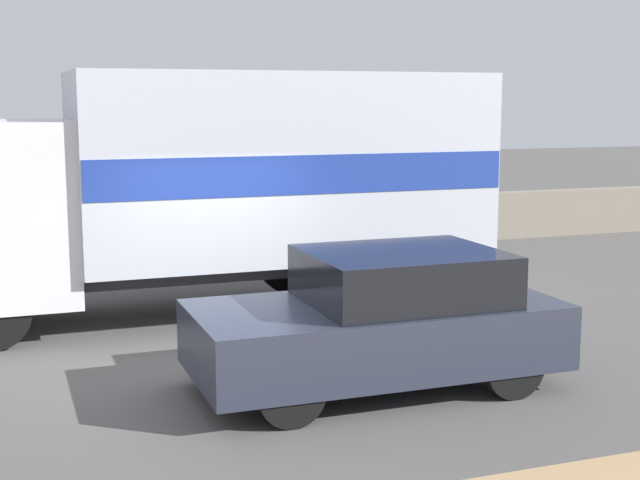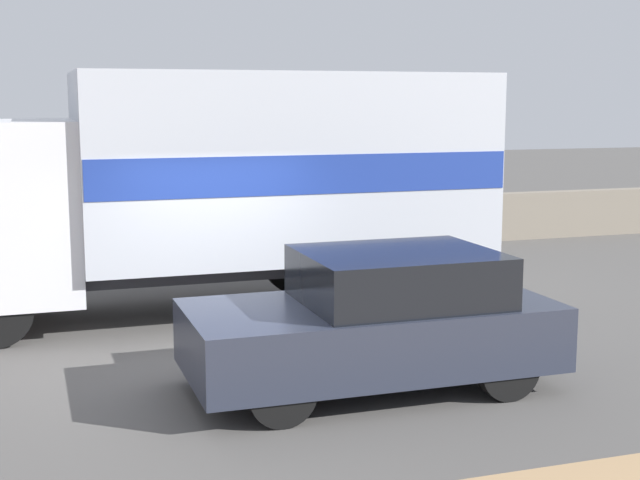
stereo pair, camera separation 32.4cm
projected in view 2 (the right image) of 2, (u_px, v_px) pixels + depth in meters
ground_plane at (244, 366)px, 10.71m from camera, size 80.00×80.00×0.00m
stone_wall_backdrop at (154, 233)px, 17.78m from camera, size 60.00×0.35×1.07m
box_truck at (230, 179)px, 13.18m from camera, size 8.35×2.56×3.56m
car_hatchback at (377, 320)px, 9.80m from camera, size 4.03×1.88×1.53m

